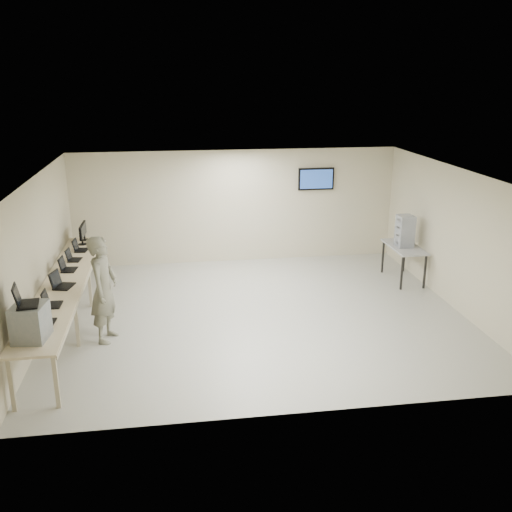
{
  "coord_description": "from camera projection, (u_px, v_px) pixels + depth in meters",
  "views": [
    {
      "loc": [
        -1.57,
        -10.28,
        4.53
      ],
      "look_at": [
        0.0,
        0.2,
        1.15
      ],
      "focal_mm": 40.0,
      "sensor_mm": 36.0,
      "label": 1
    }
  ],
  "objects": [
    {
      "name": "laptop_5",
      "position": [
        79.0,
        248.0,
        12.27
      ],
      "size": [
        0.31,
        0.36,
        0.26
      ],
      "rotation": [
        0.0,
        0.0,
        -0.12
      ],
      "color": "black",
      "rests_on": "workbench"
    },
    {
      "name": "monitor_near",
      "position": [
        82.0,
        233.0,
        12.67
      ],
      "size": [
        0.19,
        0.44,
        0.43
      ],
      "color": "black",
      "rests_on": "workbench"
    },
    {
      "name": "laptop_3",
      "position": [
        66.0,
        267.0,
        11.04
      ],
      "size": [
        0.32,
        0.37,
        0.27
      ],
      "rotation": [
        0.0,
        0.0,
        -0.11
      ],
      "color": "black",
      "rests_on": "workbench"
    },
    {
      "name": "equipment_box",
      "position": [
        30.0,
        322.0,
        8.12
      ],
      "size": [
        0.51,
        0.56,
        0.53
      ],
      "primitive_type": "cube",
      "rotation": [
        0.0,
        0.0,
        -0.13
      ],
      "color": "gray",
      "rests_on": "workbench"
    },
    {
      "name": "monitor_far",
      "position": [
        84.0,
        229.0,
        13.01
      ],
      "size": [
        0.19,
        0.43,
        0.42
      ],
      "color": "black",
      "rests_on": "workbench"
    },
    {
      "name": "laptop_0",
      "position": [
        42.0,
        320.0,
        8.68
      ],
      "size": [
        0.3,
        0.35,
        0.26
      ],
      "rotation": [
        0.0,
        0.0,
        -0.06
      ],
      "color": "black",
      "rests_on": "workbench"
    },
    {
      "name": "laptop_4",
      "position": [
        72.0,
        257.0,
        11.64
      ],
      "size": [
        0.3,
        0.35,
        0.25
      ],
      "rotation": [
        0.0,
        0.0,
        -0.13
      ],
      "color": "black",
      "rests_on": "workbench"
    },
    {
      "name": "soldier",
      "position": [
        104.0,
        289.0,
        9.93
      ],
      "size": [
        0.62,
        0.79,
        1.92
      ],
      "primitive_type": "imported",
      "rotation": [
        0.0,
        0.0,
        1.31
      ],
      "color": "#525748",
      "rests_on": "ground"
    },
    {
      "name": "room",
      "position": [
        259.0,
        245.0,
        10.91
      ],
      "size": [
        8.01,
        7.01,
        2.81
      ],
      "color": "#A4A192",
      "rests_on": "ground"
    },
    {
      "name": "laptop_2",
      "position": [
        60.0,
        283.0,
        10.17
      ],
      "size": [
        0.41,
        0.45,
        0.3
      ],
      "rotation": [
        0.0,
        0.0,
        -0.26
      ],
      "color": "black",
      "rests_on": "workbench"
    },
    {
      "name": "laptop_on_box",
      "position": [
        23.0,
        300.0,
        8.0
      ],
      "size": [
        0.36,
        0.42,
        0.3
      ],
      "rotation": [
        0.0,
        0.0,
        0.13
      ],
      "color": "black",
      "rests_on": "equipment_box"
    },
    {
      "name": "side_table",
      "position": [
        404.0,
        249.0,
        12.94
      ],
      "size": [
        0.63,
        1.36,
        0.81
      ],
      "color": "#989898",
      "rests_on": "ground"
    },
    {
      "name": "laptop_1",
      "position": [
        50.0,
        302.0,
        9.35
      ],
      "size": [
        0.29,
        0.35,
        0.26
      ],
      "rotation": [
        0.0,
        0.0,
        -0.03
      ],
      "color": "black",
      "rests_on": "workbench"
    },
    {
      "name": "storage_bins",
      "position": [
        405.0,
        231.0,
        12.81
      ],
      "size": [
        0.34,
        0.38,
        0.72
      ],
      "color": "#9CA2B0",
      "rests_on": "side_table"
    },
    {
      "name": "workbench",
      "position": [
        66.0,
        285.0,
        10.52
      ],
      "size": [
        0.76,
        6.0,
        0.9
      ],
      "color": "beige",
      "rests_on": "ground"
    }
  ]
}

